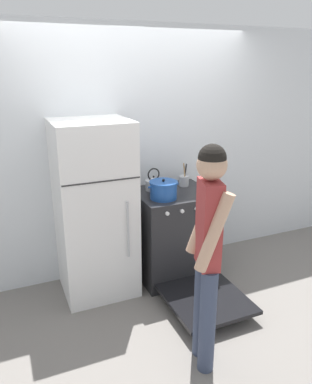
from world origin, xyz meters
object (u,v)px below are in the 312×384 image
at_px(refrigerator, 95,210).
at_px(stove_range, 174,235).
at_px(tea_kettle, 154,183).
at_px(dutch_oven_pot, 163,190).
at_px(person, 208,248).
at_px(utensil_jar, 184,180).

relative_size(refrigerator, stove_range, 1.19).
bearing_deg(stove_range, tea_kettle, 132.32).
height_order(dutch_oven_pot, person, person).
bearing_deg(dutch_oven_pot, stove_range, 29.38).
bearing_deg(refrigerator, utensil_jar, 6.65).
relative_size(dutch_oven_pot, utensil_jar, 1.25).
xyz_separation_m(tea_kettle, utensil_jar, (0.35, 0.01, -0.01)).
xyz_separation_m(utensil_jar, person, (-0.53, -1.40, -0.03)).
bearing_deg(utensil_jar, tea_kettle, -178.97).
height_order(tea_kettle, person, person).
distance_m(tea_kettle, utensil_jar, 0.35).
distance_m(refrigerator, tea_kettle, 0.68).
bearing_deg(person, tea_kettle, 7.74).
bearing_deg(tea_kettle, dutch_oven_pot, -92.82).
height_order(stove_range, tea_kettle, tea_kettle).
bearing_deg(dutch_oven_pot, tea_kettle, 87.18).
bearing_deg(dutch_oven_pot, person, -98.58).
xyz_separation_m(stove_range, tea_kettle, (-0.16, 0.17, 0.54)).
relative_size(dutch_oven_pot, person, 0.19).
relative_size(tea_kettle, utensil_jar, 0.94).
xyz_separation_m(refrigerator, dutch_oven_pot, (0.64, -0.16, 0.17)).
distance_m(refrigerator, dutch_oven_pot, 0.68).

